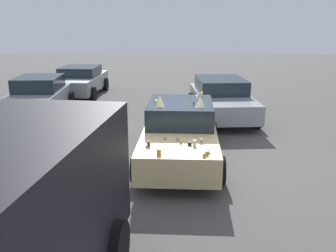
{
  "coord_description": "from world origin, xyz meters",
  "views": [
    {
      "loc": [
        -9.03,
        0.34,
        3.48
      ],
      "look_at": [
        0.0,
        0.3,
        0.9
      ],
      "focal_mm": 40.09,
      "sensor_mm": 36.0,
      "label": 1
    }
  ],
  "objects_px": {
    "parked_sedan_row_back_far": "(80,81)",
    "art_car_decorated": "(180,132)",
    "parked_sedan_near_left": "(39,96)",
    "parked_sedan_far_right": "(221,98)"
  },
  "relations": [
    {
      "from": "art_car_decorated",
      "to": "parked_sedan_far_right",
      "type": "bearing_deg",
      "value": 162.14
    },
    {
      "from": "art_car_decorated",
      "to": "parked_sedan_near_left",
      "type": "distance_m",
      "value": 6.94
    },
    {
      "from": "parked_sedan_near_left",
      "to": "parked_sedan_far_right",
      "type": "xyz_separation_m",
      "value": [
        -0.47,
        -6.77,
        0.02
      ]
    },
    {
      "from": "art_car_decorated",
      "to": "parked_sedan_near_left",
      "type": "height_order",
      "value": "art_car_decorated"
    },
    {
      "from": "parked_sedan_near_left",
      "to": "parked_sedan_far_right",
      "type": "relative_size",
      "value": 0.97
    },
    {
      "from": "parked_sedan_row_back_far",
      "to": "art_car_decorated",
      "type": "bearing_deg",
      "value": 30.86
    },
    {
      "from": "parked_sedan_row_back_far",
      "to": "parked_sedan_near_left",
      "type": "height_order",
      "value": "parked_sedan_near_left"
    },
    {
      "from": "parked_sedan_row_back_far",
      "to": "parked_sedan_near_left",
      "type": "distance_m",
      "value": 3.87
    },
    {
      "from": "parked_sedan_row_back_far",
      "to": "parked_sedan_near_left",
      "type": "bearing_deg",
      "value": -6.93
    },
    {
      "from": "art_car_decorated",
      "to": "parked_sedan_row_back_far",
      "type": "distance_m",
      "value": 9.59
    }
  ]
}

